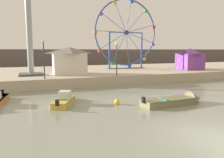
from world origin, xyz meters
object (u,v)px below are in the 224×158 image
(ferris_wheel_blue_frame, at_px, (126,34))
(carnival_booth_white_ticket, at_px, (70,60))
(mooring_buoy_orange, at_px, (117,102))
(motorboat_mustard_yellow, at_px, (66,99))
(motorboat_olive_wood, at_px, (178,100))
(promenade_lamp_far, at_px, (117,54))
(drop_tower_steel_tower, at_px, (28,14))
(carnival_booth_purple_stall, at_px, (190,59))
(promenade_lamp_near, at_px, (44,53))

(ferris_wheel_blue_frame, distance_m, carnival_booth_white_ticket, 12.31)
(ferris_wheel_blue_frame, distance_m, mooring_buoy_orange, 21.21)
(motorboat_mustard_yellow, height_order, ferris_wheel_blue_frame, ferris_wheel_blue_frame)
(mooring_buoy_orange, bearing_deg, motorboat_olive_wood, -18.61)
(carnival_booth_white_ticket, distance_m, promenade_lamp_far, 6.31)
(motorboat_mustard_yellow, bearing_deg, drop_tower_steel_tower, 36.10)
(drop_tower_steel_tower, relative_size, carnival_booth_white_ticket, 3.17)
(carnival_booth_white_ticket, bearing_deg, ferris_wheel_blue_frame, 26.41)
(drop_tower_steel_tower, xyz_separation_m, mooring_buoy_orange, (6.10, -12.97, -8.24))
(carnival_booth_purple_stall, xyz_separation_m, mooring_buoy_orange, (-17.49, -12.60, -2.65))
(motorboat_mustard_yellow, relative_size, promenade_lamp_far, 1.01)
(motorboat_mustard_yellow, height_order, promenade_lamp_far, promenade_lamp_far)
(motorboat_mustard_yellow, bearing_deg, motorboat_olive_wood, -88.79)
(drop_tower_steel_tower, height_order, carnival_booth_white_ticket, drop_tower_steel_tower)
(motorboat_mustard_yellow, xyz_separation_m, promenade_lamp_near, (-1.12, 6.93, 3.55))
(motorboat_olive_wood, bearing_deg, motorboat_mustard_yellow, 153.73)
(carnival_booth_white_ticket, bearing_deg, mooring_buoy_orange, -84.72)
(motorboat_olive_wood, distance_m, drop_tower_steel_tower, 19.77)
(motorboat_mustard_yellow, relative_size, motorboat_olive_wood, 0.70)
(motorboat_olive_wood, distance_m, promenade_lamp_far, 11.01)
(drop_tower_steel_tower, xyz_separation_m, promenade_lamp_far, (9.63, -4.11, -4.70))
(mooring_buoy_orange, bearing_deg, carnival_booth_purple_stall, 35.77)
(ferris_wheel_blue_frame, bearing_deg, drop_tower_steel_tower, -161.25)
(carnival_booth_white_ticket, bearing_deg, motorboat_mustard_yellow, -102.94)
(promenade_lamp_near, xyz_separation_m, promenade_lamp_far, (8.33, 0.04, -0.12))
(motorboat_olive_wood, bearing_deg, carnival_booth_purple_stall, 43.83)
(drop_tower_steel_tower, distance_m, mooring_buoy_orange, 16.53)
(drop_tower_steel_tower, height_order, mooring_buoy_orange, drop_tower_steel_tower)
(motorboat_olive_wood, xyz_separation_m, carnival_booth_white_ticket, (-5.99, 14.19, 2.66))
(drop_tower_steel_tower, bearing_deg, mooring_buoy_orange, -64.81)
(carnival_booth_purple_stall, height_order, promenade_lamp_far, promenade_lamp_far)
(motorboat_mustard_yellow, distance_m, carnival_booth_purple_stall, 23.86)
(motorboat_mustard_yellow, distance_m, mooring_buoy_orange, 4.13)
(drop_tower_steel_tower, bearing_deg, promenade_lamp_far, -23.09)
(promenade_lamp_far, bearing_deg, carnival_booth_white_ticket, 142.64)
(motorboat_mustard_yellow, bearing_deg, promenade_lamp_far, -22.17)
(drop_tower_steel_tower, bearing_deg, promenade_lamp_near, -72.57)
(carnival_booth_white_ticket, distance_m, promenade_lamp_near, 5.19)
(ferris_wheel_blue_frame, bearing_deg, mooring_buoy_orange, -116.23)
(motorboat_mustard_yellow, height_order, promenade_lamp_near, promenade_lamp_near)
(drop_tower_steel_tower, relative_size, promenade_lamp_near, 3.42)
(ferris_wheel_blue_frame, height_order, drop_tower_steel_tower, drop_tower_steel_tower)
(motorboat_mustard_yellow, height_order, carnival_booth_white_ticket, carnival_booth_white_ticket)
(ferris_wheel_blue_frame, xyz_separation_m, promenade_lamp_far, (-5.37, -9.20, -3.12))
(motorboat_olive_wood, xyz_separation_m, drop_tower_steel_tower, (-10.66, 14.50, 8.17))
(promenade_lamp_near, distance_m, mooring_buoy_orange, 10.68)
(motorboat_mustard_yellow, distance_m, promenade_lamp_far, 10.60)
(carnival_booth_purple_stall, xyz_separation_m, promenade_lamp_near, (-22.29, -3.78, 1.01))
(motorboat_mustard_yellow, xyz_separation_m, mooring_buoy_orange, (3.68, -1.89, -0.10))
(carnival_booth_white_ticket, xyz_separation_m, mooring_buoy_orange, (1.44, -12.66, -2.72))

